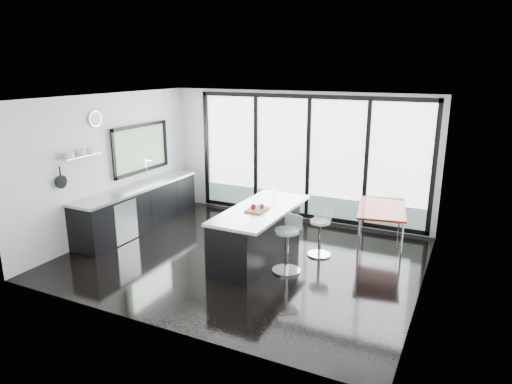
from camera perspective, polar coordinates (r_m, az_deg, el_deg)
The scene contains 11 objects.
floor at distance 8.25m, azimuth -1.55°, elevation -8.14°, with size 6.00×5.00×0.00m, color black.
ceiling at distance 7.58m, azimuth -1.71°, elevation 11.65°, with size 6.00×5.00×0.00m, color white.
wall_back at distance 9.93m, azimuth 6.40°, elevation 3.56°, with size 6.00×0.09×2.80m.
wall_front at distance 5.79m, azimuth -13.20°, elevation -4.15°, with size 6.00×0.00×2.80m, color silver.
wall_left at distance 9.68m, azimuth -16.71°, elevation 4.45°, with size 0.26×5.00×2.80m.
wall_right at distance 6.98m, azimuth 20.77°, elevation -1.41°, with size 0.00×5.00×2.80m, color silver.
counter_cabinets at distance 9.83m, azimuth -14.43°, elevation -1.82°, with size 0.69×3.24×1.36m.
island at distance 8.08m, azimuth 0.16°, elevation -5.04°, with size 0.97×2.29×1.21m.
bar_stool_near at distance 7.58m, azimuth 3.84°, elevation -7.32°, with size 0.47×0.47×0.75m, color silver.
bar_stool_far at distance 8.28m, azimuth 7.97°, elevation -5.70°, with size 0.42×0.42×0.67m, color silver.
red_table at distance 8.88m, azimuth 15.28°, elevation -4.26°, with size 0.83×1.45×0.78m, color maroon.
Camera 1 is at (3.52, -6.69, 3.31)m, focal length 32.00 mm.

